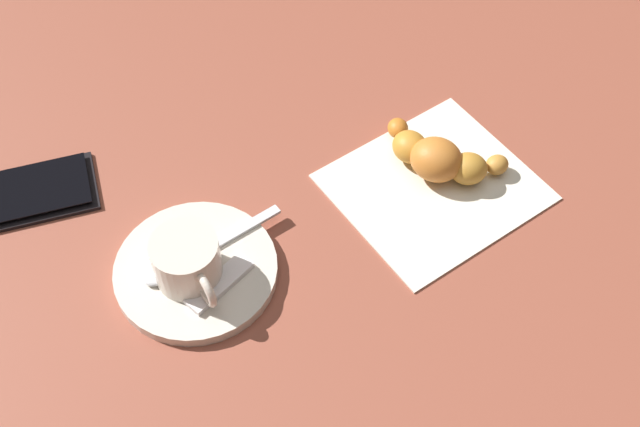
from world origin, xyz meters
name	(u,v)px	position (x,y,z in m)	size (l,w,h in m)	color
ground_plane	(339,232)	(0.00, 0.00, 0.00)	(1.80, 1.80, 0.00)	brown
saucer	(196,271)	(0.12, -0.06, 0.01)	(0.14, 0.14, 0.01)	beige
espresso_cup	(187,261)	(0.13, -0.05, 0.03)	(0.06, 0.08, 0.05)	beige
teaspoon	(192,257)	(0.12, -0.06, 0.01)	(0.14, 0.03, 0.01)	silver
sugar_packet	(220,283)	(0.12, -0.03, 0.01)	(0.07, 0.02, 0.01)	white
napkin	(434,186)	(-0.10, 0.03, 0.00)	(0.18, 0.16, 0.00)	silver
croissant	(438,157)	(-0.12, 0.01, 0.02)	(0.09, 0.13, 0.04)	#C66E23
cell_phone	(16,196)	(0.19, -0.24, 0.00)	(0.17, 0.13, 0.01)	black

